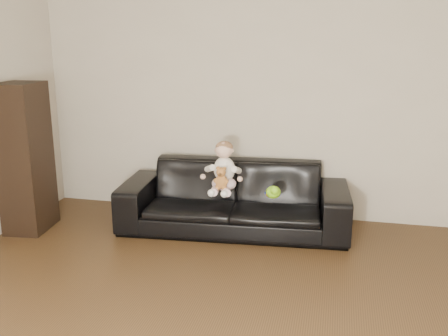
% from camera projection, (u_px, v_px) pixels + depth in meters
% --- Properties ---
extents(wall_back, '(5.00, 0.00, 5.00)m').
position_uv_depth(wall_back, '(276.00, 94.00, 5.08)').
color(wall_back, '#BAB09C').
rests_on(wall_back, ground).
extents(sofa, '(2.27, 1.03, 0.65)m').
position_uv_depth(sofa, '(234.00, 197.00, 4.93)').
color(sofa, black).
rests_on(sofa, floor).
extents(cabinet, '(0.42, 0.54, 1.45)m').
position_uv_depth(cabinet, '(25.00, 158.00, 4.82)').
color(cabinet, black).
rests_on(cabinet, floor).
extents(shelf_item, '(0.21, 0.27, 0.28)m').
position_uv_depth(shelf_item, '(24.00, 125.00, 4.74)').
color(shelf_item, silver).
rests_on(shelf_item, cabinet).
extents(baby, '(0.36, 0.43, 0.48)m').
position_uv_depth(baby, '(224.00, 169.00, 4.75)').
color(baby, '#FCD5DE').
rests_on(baby, sofa).
extents(teddy_bear, '(0.13, 0.13, 0.21)m').
position_uv_depth(teddy_bear, '(221.00, 178.00, 4.63)').
color(teddy_bear, '#AB6C31').
rests_on(teddy_bear, sofa).
extents(toy_green, '(0.14, 0.17, 0.11)m').
position_uv_depth(toy_green, '(273.00, 192.00, 4.56)').
color(toy_green, '#81D719').
rests_on(toy_green, sofa).
extents(toy_rattle, '(0.07, 0.07, 0.06)m').
position_uv_depth(toy_rattle, '(269.00, 194.00, 4.59)').
color(toy_rattle, orange).
rests_on(toy_rattle, sofa).
extents(toy_blue_disc, '(0.12, 0.12, 0.01)m').
position_uv_depth(toy_blue_disc, '(270.00, 193.00, 4.70)').
color(toy_blue_disc, '#182DC7').
rests_on(toy_blue_disc, sofa).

